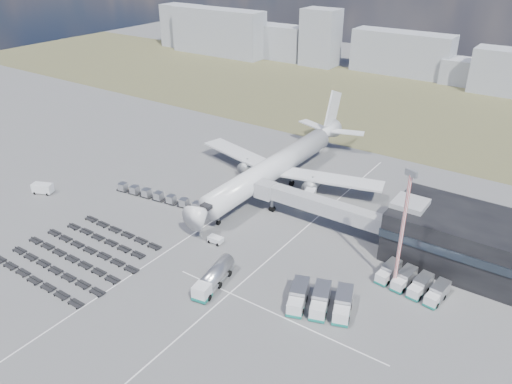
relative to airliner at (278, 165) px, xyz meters
The scene contains 16 objects.
ground 32.81m from the airliner, 90.00° to the right, with size 420.00×420.00×0.00m, color #565659.
grass_strip 77.80m from the airliner, 90.00° to the left, with size 420.00×90.00×0.01m, color brown.
lane_markings 31.41m from the airliner, 71.60° to the right, with size 47.12×110.00×0.01m.
terminal 48.51m from the airliner, ahead, with size 30.40×16.40×11.00m.
jet_bridge 19.89m from the airliner, 36.93° to the right, with size 30.30×3.80×7.05m.
airliner is the anchor object (origin of this frame).
skyline 119.17m from the airliner, 91.76° to the left, with size 296.75×25.95×25.58m.
fuel_tanker 42.30m from the airliner, 72.90° to the right, with size 4.56×11.22×3.53m.
pushback_tug 29.97m from the airliner, 82.24° to the right, with size 3.01×1.69×1.38m, color silver.
utility_van 56.75m from the airliner, 140.61° to the right, with size 4.76×2.16×2.51m, color silver.
catering_truck 12.62m from the airliner, 21.02° to the right, with size 3.78×6.34×2.72m.
service_trucks_near 46.68m from the airliner, 48.72° to the right, with size 11.99×10.46×3.06m.
service_trucks_far 46.73m from the airliner, 27.13° to the right, with size 11.96×7.56×2.51m.
uld_row 28.26m from the airliner, 126.22° to the right, with size 27.73×5.47×1.88m.
baggage_dollies 50.56m from the airliner, 107.25° to the right, with size 26.70×21.59×0.68m.
floodlight_mast 45.35m from the airliner, 30.39° to the right, with size 2.17×1.76×22.80m.
Camera 1 is at (58.83, -61.99, 55.34)m, focal length 35.00 mm.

